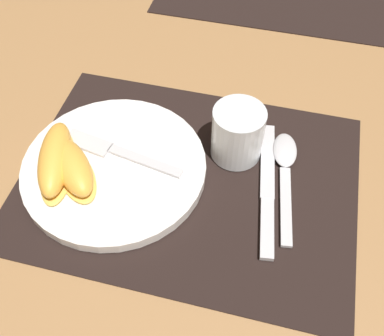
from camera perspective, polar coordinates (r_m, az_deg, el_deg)
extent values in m
plane|color=#A37547|center=(0.61, -0.44, -1.49)|extent=(3.00, 3.00, 0.00)
cube|color=black|center=(0.61, -0.44, -1.38)|extent=(0.45, 0.34, 0.00)
cylinder|color=white|center=(0.62, -9.81, 0.05)|extent=(0.25, 0.25, 0.02)
cylinder|color=silver|center=(0.61, 5.81, 4.40)|extent=(0.07, 0.07, 0.08)
cylinder|color=yellow|center=(0.63, 5.61, 2.74)|extent=(0.06, 0.06, 0.02)
cube|color=silver|center=(0.57, 9.51, -7.50)|extent=(0.03, 0.09, 0.01)
cube|color=silver|center=(0.63, 9.57, 0.94)|extent=(0.04, 0.13, 0.01)
cube|color=silver|center=(0.59, 11.81, -4.65)|extent=(0.03, 0.12, 0.01)
ellipsoid|color=silver|center=(0.65, 11.71, 2.26)|extent=(0.04, 0.07, 0.01)
cube|color=silver|center=(0.61, -6.13, 0.57)|extent=(0.11, 0.03, 0.00)
cube|color=silver|center=(0.64, -13.05, 3.11)|extent=(0.07, 0.04, 0.00)
ellipsoid|color=#F7C656|center=(0.62, -16.64, 0.24)|extent=(0.08, 0.13, 0.01)
ellipsoid|color=#F9B242|center=(0.61, -16.99, 1.18)|extent=(0.08, 0.13, 0.04)
ellipsoid|color=#F7C656|center=(0.61, -14.61, -0.69)|extent=(0.10, 0.11, 0.01)
ellipsoid|color=#F9B242|center=(0.60, -14.89, 0.15)|extent=(0.10, 0.10, 0.04)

